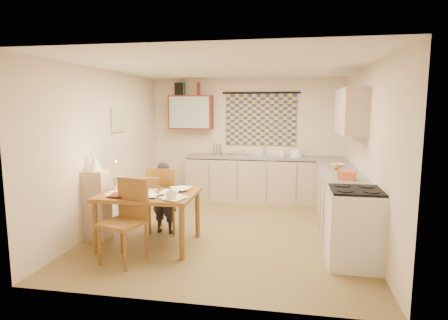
% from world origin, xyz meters
% --- Properties ---
extents(floor, '(4.00, 4.50, 0.02)m').
position_xyz_m(floor, '(0.00, 0.00, -0.01)').
color(floor, brown).
rests_on(floor, ground).
extents(ceiling, '(4.00, 4.50, 0.02)m').
position_xyz_m(ceiling, '(0.00, 0.00, 2.51)').
color(ceiling, white).
rests_on(ceiling, floor).
extents(wall_back, '(4.00, 0.02, 2.50)m').
position_xyz_m(wall_back, '(0.00, 2.26, 1.25)').
color(wall_back, beige).
rests_on(wall_back, floor).
extents(wall_front, '(4.00, 0.02, 2.50)m').
position_xyz_m(wall_front, '(0.00, -2.26, 1.25)').
color(wall_front, beige).
rests_on(wall_front, floor).
extents(wall_left, '(0.02, 4.50, 2.50)m').
position_xyz_m(wall_left, '(-2.01, 0.00, 1.25)').
color(wall_left, beige).
rests_on(wall_left, floor).
extents(wall_right, '(0.02, 4.50, 2.50)m').
position_xyz_m(wall_right, '(2.01, 0.00, 1.25)').
color(wall_right, beige).
rests_on(wall_right, floor).
extents(window_blind, '(1.45, 0.03, 1.05)m').
position_xyz_m(window_blind, '(0.30, 2.22, 1.65)').
color(window_blind, navy).
rests_on(window_blind, wall_back).
extents(curtain_rod, '(1.60, 0.04, 0.04)m').
position_xyz_m(curtain_rod, '(0.30, 2.20, 2.20)').
color(curtain_rod, black).
rests_on(curtain_rod, wall_back).
extents(wall_cabinet, '(0.90, 0.34, 0.70)m').
position_xyz_m(wall_cabinet, '(-1.15, 2.08, 1.80)').
color(wall_cabinet, maroon).
rests_on(wall_cabinet, wall_back).
extents(wall_cabinet_glass, '(0.84, 0.02, 0.64)m').
position_xyz_m(wall_cabinet_glass, '(-1.15, 1.91, 1.80)').
color(wall_cabinet_glass, '#99B2A5').
rests_on(wall_cabinet_glass, wall_back).
extents(upper_cabinet_right, '(0.34, 1.30, 0.70)m').
position_xyz_m(upper_cabinet_right, '(1.83, 0.55, 1.85)').
color(upper_cabinet_right, tan).
rests_on(upper_cabinet_right, wall_right).
extents(framed_print, '(0.04, 0.50, 0.40)m').
position_xyz_m(framed_print, '(-1.97, 0.40, 1.70)').
color(framed_print, beige).
rests_on(framed_print, wall_left).
extents(print_canvas, '(0.01, 0.42, 0.32)m').
position_xyz_m(print_canvas, '(-1.95, 0.40, 1.70)').
color(print_canvas, silver).
rests_on(print_canvas, wall_left).
extents(counter_back, '(3.30, 0.62, 0.92)m').
position_xyz_m(counter_back, '(0.47, 1.95, 0.45)').
color(counter_back, tan).
rests_on(counter_back, floor).
extents(counter_right, '(0.62, 2.95, 0.92)m').
position_xyz_m(counter_right, '(1.70, 0.16, 0.45)').
color(counter_right, tan).
rests_on(counter_right, floor).
extents(stove, '(0.62, 0.62, 0.95)m').
position_xyz_m(stove, '(1.70, -1.03, 0.48)').
color(stove, white).
rests_on(stove, floor).
extents(sink, '(0.64, 0.56, 0.10)m').
position_xyz_m(sink, '(0.43, 1.95, 0.88)').
color(sink, silver).
rests_on(sink, counter_back).
extents(tap, '(0.03, 0.03, 0.28)m').
position_xyz_m(tap, '(0.39, 2.13, 1.06)').
color(tap, silver).
rests_on(tap, counter_back).
extents(dish_rack, '(0.36, 0.31, 0.06)m').
position_xyz_m(dish_rack, '(-0.13, 1.95, 0.95)').
color(dish_rack, silver).
rests_on(dish_rack, counter_back).
extents(kettle, '(0.24, 0.24, 0.24)m').
position_xyz_m(kettle, '(-0.56, 1.95, 1.04)').
color(kettle, silver).
rests_on(kettle, counter_back).
extents(mixing_bowl, '(0.30, 0.30, 0.16)m').
position_xyz_m(mixing_bowl, '(1.05, 1.95, 1.00)').
color(mixing_bowl, white).
rests_on(mixing_bowl, counter_back).
extents(soap_bottle, '(0.13, 0.13, 0.19)m').
position_xyz_m(soap_bottle, '(0.77, 2.00, 1.02)').
color(soap_bottle, white).
rests_on(soap_bottle, counter_back).
extents(bowl, '(0.26, 0.26, 0.05)m').
position_xyz_m(bowl, '(1.70, 0.86, 0.94)').
color(bowl, white).
rests_on(bowl, counter_right).
extents(orange_bag, '(0.26, 0.23, 0.12)m').
position_xyz_m(orange_bag, '(1.70, -0.28, 0.98)').
color(orange_bag, '#C8612C').
rests_on(orange_bag, counter_right).
extents(fruit_orange, '(0.10, 0.10, 0.10)m').
position_xyz_m(fruit_orange, '(1.65, 0.55, 0.97)').
color(fruit_orange, '#C8612C').
rests_on(fruit_orange, counter_right).
extents(speaker, '(0.18, 0.21, 0.26)m').
position_xyz_m(speaker, '(-1.39, 2.08, 2.28)').
color(speaker, black).
rests_on(speaker, wall_cabinet).
extents(bottle_green, '(0.09, 0.09, 0.26)m').
position_xyz_m(bottle_green, '(-1.32, 2.08, 2.28)').
color(bottle_green, '#195926').
rests_on(bottle_green, wall_cabinet).
extents(bottle_brown, '(0.07, 0.07, 0.26)m').
position_xyz_m(bottle_brown, '(-0.98, 2.08, 2.28)').
color(bottle_brown, maroon).
rests_on(bottle_brown, wall_cabinet).
extents(dining_table, '(1.30, 0.99, 0.75)m').
position_xyz_m(dining_table, '(-0.99, -0.82, 0.38)').
color(dining_table, brown).
rests_on(dining_table, floor).
extents(chair_far, '(0.50, 0.50, 1.02)m').
position_xyz_m(chair_far, '(-0.95, -0.21, 0.31)').
color(chair_far, brown).
rests_on(chair_far, floor).
extents(chair_near, '(0.58, 0.58, 1.03)m').
position_xyz_m(chair_near, '(-1.09, -1.41, 0.32)').
color(chair_near, brown).
rests_on(chair_near, floor).
extents(person, '(0.46, 0.35, 1.10)m').
position_xyz_m(person, '(-0.95, -0.29, 0.55)').
color(person, black).
rests_on(person, floor).
extents(shelf_stand, '(0.32, 0.30, 1.01)m').
position_xyz_m(shelf_stand, '(-1.84, -0.69, 0.51)').
color(shelf_stand, tan).
rests_on(shelf_stand, floor).
extents(lampshade, '(0.20, 0.20, 0.22)m').
position_xyz_m(lampshade, '(-1.84, -0.69, 1.12)').
color(lampshade, beige).
rests_on(lampshade, shelf_stand).
extents(letter_rack, '(0.24, 0.16, 0.16)m').
position_xyz_m(letter_rack, '(-1.04, -0.58, 0.83)').
color(letter_rack, brown).
rests_on(letter_rack, dining_table).
extents(mug, '(0.15, 0.15, 0.11)m').
position_xyz_m(mug, '(-0.56, -1.14, 0.80)').
color(mug, white).
rests_on(mug, dining_table).
extents(magazine, '(0.23, 0.30, 0.03)m').
position_xyz_m(magazine, '(-1.42, -1.08, 0.76)').
color(magazine, maroon).
rests_on(magazine, dining_table).
extents(book, '(0.38, 0.40, 0.02)m').
position_xyz_m(book, '(-1.37, -0.93, 0.76)').
color(book, '#C8612C').
rests_on(book, dining_table).
extents(orange_box, '(0.12, 0.08, 0.04)m').
position_xyz_m(orange_box, '(-1.27, -1.10, 0.77)').
color(orange_box, '#C8612C').
rests_on(orange_box, dining_table).
extents(eyeglasses, '(0.14, 0.08, 0.02)m').
position_xyz_m(eyeglasses, '(-0.85, -1.13, 0.76)').
color(eyeglasses, black).
rests_on(eyeglasses, dining_table).
extents(candle_holder, '(0.07, 0.07, 0.18)m').
position_xyz_m(candle_holder, '(-1.51, -0.76, 0.84)').
color(candle_holder, silver).
rests_on(candle_holder, dining_table).
extents(candle, '(0.02, 0.02, 0.22)m').
position_xyz_m(candle, '(-1.47, -0.77, 1.04)').
color(candle, white).
rests_on(candle, dining_table).
extents(candle_flame, '(0.02, 0.02, 0.02)m').
position_xyz_m(candle_flame, '(-1.48, -0.77, 1.16)').
color(candle_flame, '#FFCC66').
rests_on(candle_flame, dining_table).
extents(papers, '(1.19, 0.93, 0.03)m').
position_xyz_m(papers, '(-0.95, -0.81, 0.77)').
color(papers, white).
rests_on(papers, dining_table).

